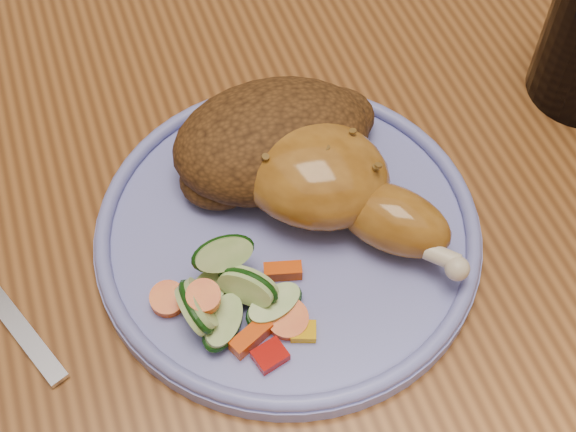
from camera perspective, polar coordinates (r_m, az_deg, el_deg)
The scene contains 6 objects.
dining_table at distance 0.64m, azimuth -0.94°, elevation -0.93°, with size 0.90×1.40×0.75m.
plate at distance 0.53m, azimuth 0.00°, elevation -1.28°, with size 0.25×0.25×0.01m, color #6F75C7.
plate_rim at distance 0.52m, azimuth 0.00°, elevation -0.62°, with size 0.25×0.25×0.01m, color #6F75C7.
chicken_leg at distance 0.52m, azimuth 3.15°, elevation 2.33°, with size 0.14×0.16×0.05m.
rice_pilaf at distance 0.54m, azimuth -0.89°, elevation 5.42°, with size 0.15×0.10×0.06m.
vegetable_pile at distance 0.49m, azimuth -4.05°, elevation -5.86°, with size 0.10×0.09×0.04m.
Camera 1 is at (-0.11, -0.34, 1.20)m, focal length 50.00 mm.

